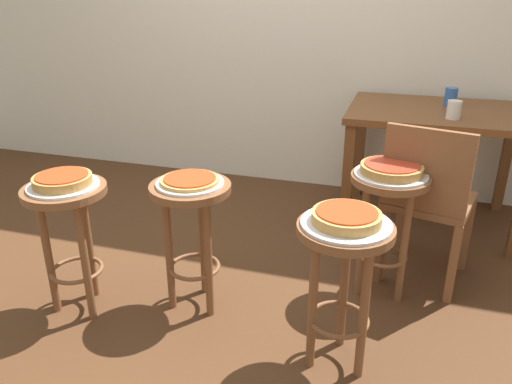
# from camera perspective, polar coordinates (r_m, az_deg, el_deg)

# --- Properties ---
(ground_plane) EXTENTS (6.00, 6.00, 0.00)m
(ground_plane) POSITION_cam_1_polar(r_m,az_deg,el_deg) (2.63, -5.65, -10.90)
(ground_plane) COLOR #4C2D19
(stool_foreground) EXTENTS (0.36, 0.36, 0.63)m
(stool_foreground) POSITION_cam_1_polar(r_m,az_deg,el_deg) (1.96, 9.81, -8.05)
(stool_foreground) COLOR brown
(stool_foreground) RESTS_ON ground_plane
(serving_plate_foreground) EXTENTS (0.34, 0.34, 0.01)m
(serving_plate_foreground) POSITION_cam_1_polar(r_m,az_deg,el_deg) (1.88, 10.16, -3.56)
(serving_plate_foreground) COLOR silver
(serving_plate_foreground) RESTS_ON stool_foreground
(pizza_foreground) EXTENTS (0.26, 0.26, 0.05)m
(pizza_foreground) POSITION_cam_1_polar(r_m,az_deg,el_deg) (1.87, 10.22, -2.78)
(pizza_foreground) COLOR tan
(pizza_foreground) RESTS_ON serving_plate_foreground
(stool_middle) EXTENTS (0.36, 0.36, 0.63)m
(stool_middle) POSITION_cam_1_polar(r_m,az_deg,el_deg) (2.41, -20.42, -3.10)
(stool_middle) COLOR brown
(stool_middle) RESTS_ON ground_plane
(serving_plate_middle) EXTENTS (0.31, 0.31, 0.01)m
(serving_plate_middle) POSITION_cam_1_polar(r_m,az_deg,el_deg) (2.35, -20.98, 0.67)
(serving_plate_middle) COLOR silver
(serving_plate_middle) RESTS_ON stool_middle
(pizza_middle) EXTENTS (0.25, 0.25, 0.05)m
(pizza_middle) POSITION_cam_1_polar(r_m,az_deg,el_deg) (2.34, -21.08, 1.31)
(pizza_middle) COLOR #B78442
(pizza_middle) RESTS_ON serving_plate_middle
(stool_leftside) EXTENTS (0.36, 0.36, 0.63)m
(stool_leftside) POSITION_cam_1_polar(r_m,az_deg,el_deg) (2.31, -7.29, -2.96)
(stool_leftside) COLOR brown
(stool_leftside) RESTS_ON ground_plane
(serving_plate_leftside) EXTENTS (0.30, 0.30, 0.01)m
(serving_plate_leftside) POSITION_cam_1_polar(r_m,az_deg,el_deg) (2.24, -7.51, 1.00)
(serving_plate_leftside) COLOR silver
(serving_plate_leftside) RESTS_ON stool_leftside
(pizza_leftside) EXTENTS (0.26, 0.26, 0.02)m
(pizza_leftside) POSITION_cam_1_polar(r_m,az_deg,el_deg) (2.23, -7.53, 1.38)
(pizza_leftside) COLOR tan
(pizza_leftside) RESTS_ON serving_plate_leftside
(stool_rear) EXTENTS (0.36, 0.36, 0.63)m
(stool_rear) POSITION_cam_1_polar(r_m,az_deg,el_deg) (2.47, 14.64, -1.77)
(stool_rear) COLOR brown
(stool_rear) RESTS_ON ground_plane
(serving_plate_rear) EXTENTS (0.34, 0.34, 0.01)m
(serving_plate_rear) POSITION_cam_1_polar(r_m,az_deg,el_deg) (2.41, 15.04, 1.95)
(serving_plate_rear) COLOR silver
(serving_plate_rear) RESTS_ON stool_rear
(pizza_rear) EXTENTS (0.29, 0.29, 0.05)m
(pizza_rear) POSITION_cam_1_polar(r_m,az_deg,el_deg) (2.40, 15.11, 2.59)
(pizza_rear) COLOR #B78442
(pizza_rear) RESTS_ON serving_plate_rear
(dining_table) EXTENTS (1.05, 0.78, 0.74)m
(dining_table) POSITION_cam_1_polar(r_m,az_deg,el_deg) (3.28, 19.79, 6.95)
(dining_table) COLOR brown
(dining_table) RESTS_ON ground_plane
(cup_near_edge) EXTENTS (0.08, 0.08, 0.10)m
(cup_near_edge) POSITION_cam_1_polar(r_m,az_deg,el_deg) (3.04, 21.51, 8.66)
(cup_near_edge) COLOR silver
(cup_near_edge) RESTS_ON dining_table
(cup_far_edge) EXTENTS (0.08, 0.08, 0.11)m
(cup_far_edge) POSITION_cam_1_polar(r_m,az_deg,el_deg) (3.35, 21.20, 10.00)
(cup_far_edge) COLOR #3360B2
(cup_far_edge) RESTS_ON dining_table
(wooden_chair) EXTENTS (0.48, 0.48, 0.85)m
(wooden_chair) POSITION_cam_1_polar(r_m,az_deg,el_deg) (2.61, 18.81, -0.74)
(wooden_chair) COLOR brown
(wooden_chair) RESTS_ON ground_plane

